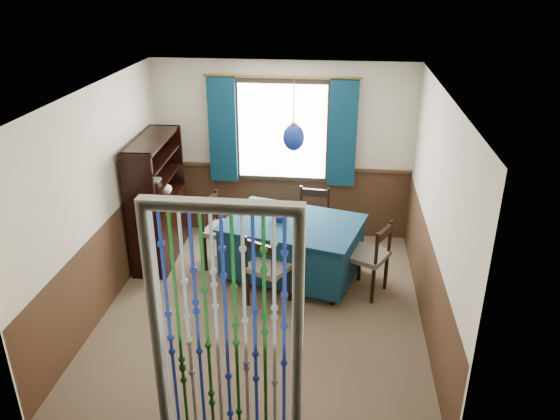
# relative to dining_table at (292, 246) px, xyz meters

# --- Properties ---
(floor) EXTENTS (4.00, 4.00, 0.00)m
(floor) POSITION_rel_dining_table_xyz_m (-0.26, -0.72, -0.45)
(floor) COLOR brown
(floor) RESTS_ON ground
(ceiling) EXTENTS (4.00, 4.00, 0.00)m
(ceiling) POSITION_rel_dining_table_xyz_m (-0.26, -0.72, 2.05)
(ceiling) COLOR silver
(ceiling) RESTS_ON ground
(wall_back) EXTENTS (3.60, 0.00, 3.60)m
(wall_back) POSITION_rel_dining_table_xyz_m (-0.26, 1.28, 0.80)
(wall_back) COLOR beige
(wall_back) RESTS_ON ground
(wall_front) EXTENTS (3.60, 0.00, 3.60)m
(wall_front) POSITION_rel_dining_table_xyz_m (-0.26, -2.72, 0.80)
(wall_front) COLOR beige
(wall_front) RESTS_ON ground
(wall_left) EXTENTS (0.00, 4.00, 4.00)m
(wall_left) POSITION_rel_dining_table_xyz_m (-2.06, -0.72, 0.80)
(wall_left) COLOR beige
(wall_left) RESTS_ON ground
(wall_right) EXTENTS (0.00, 4.00, 4.00)m
(wall_right) POSITION_rel_dining_table_xyz_m (1.54, -0.72, 0.80)
(wall_right) COLOR beige
(wall_right) RESTS_ON ground
(wainscot_back) EXTENTS (3.60, 0.00, 3.60)m
(wainscot_back) POSITION_rel_dining_table_xyz_m (-0.26, 1.27, 0.05)
(wainscot_back) COLOR #3E2617
(wainscot_back) RESTS_ON ground
(wainscot_front) EXTENTS (3.60, 0.00, 3.60)m
(wainscot_front) POSITION_rel_dining_table_xyz_m (-0.26, -2.70, 0.05)
(wainscot_front) COLOR #3E2617
(wainscot_front) RESTS_ON ground
(wainscot_left) EXTENTS (0.00, 4.00, 4.00)m
(wainscot_left) POSITION_rel_dining_table_xyz_m (-2.05, -0.72, 0.05)
(wainscot_left) COLOR #3E2617
(wainscot_left) RESTS_ON ground
(wainscot_right) EXTENTS (0.00, 4.00, 4.00)m
(wainscot_right) POSITION_rel_dining_table_xyz_m (1.52, -0.72, 0.05)
(wainscot_right) COLOR #3E2617
(wainscot_right) RESTS_ON ground
(window) EXTENTS (1.32, 0.12, 1.42)m
(window) POSITION_rel_dining_table_xyz_m (-0.26, 1.23, 1.10)
(window) COLOR black
(window) RESTS_ON wall_back
(doorway) EXTENTS (1.16, 0.12, 2.18)m
(doorway) POSITION_rel_dining_table_xyz_m (-0.26, -2.66, 0.60)
(doorway) COLOR silver
(doorway) RESTS_ON ground
(dining_table) EXTENTS (1.85, 1.50, 0.78)m
(dining_table) POSITION_rel_dining_table_xyz_m (0.00, 0.00, 0.00)
(dining_table) COLOR #0C293D
(dining_table) RESTS_ON floor
(chair_near) EXTENTS (0.59, 0.58, 0.90)m
(chair_near) POSITION_rel_dining_table_xyz_m (-0.23, -0.63, 0.03)
(chair_near) COLOR black
(chair_near) RESTS_ON floor
(chair_far) EXTENTS (0.49, 0.48, 0.91)m
(chair_far) POSITION_rel_dining_table_xyz_m (0.20, 0.68, 0.04)
(chair_far) COLOR black
(chair_far) RESTS_ON floor
(chair_left) EXTENTS (0.56, 0.58, 0.97)m
(chair_left) POSITION_rel_dining_table_xyz_m (-0.93, 0.20, 0.07)
(chair_left) COLOR black
(chair_left) RESTS_ON floor
(chair_right) EXTENTS (0.59, 0.60, 0.92)m
(chair_right) POSITION_rel_dining_table_xyz_m (0.94, -0.24, 0.04)
(chair_right) COLOR black
(chair_right) RESTS_ON floor
(sideboard) EXTENTS (0.49, 1.28, 1.66)m
(sideboard) POSITION_rel_dining_table_xyz_m (-1.82, 0.37, 0.13)
(sideboard) COLOR black
(sideboard) RESTS_ON floor
(pendant_lamp) EXTENTS (0.25, 0.25, 0.81)m
(pendant_lamp) POSITION_rel_dining_table_xyz_m (0.00, 0.00, 1.39)
(pendant_lamp) COLOR olive
(pendant_lamp) RESTS_ON ceiling
(vase_table) EXTENTS (0.18, 0.18, 0.19)m
(vase_table) POSITION_rel_dining_table_xyz_m (-0.17, 0.04, 0.42)
(vase_table) COLOR navy
(vase_table) RESTS_ON dining_table
(bowl_shelf) EXTENTS (0.22, 0.22, 0.05)m
(bowl_shelf) POSITION_rel_dining_table_xyz_m (-1.76, 0.20, 0.71)
(bowl_shelf) COLOR beige
(bowl_shelf) RESTS_ON sideboard
(vase_sideboard) EXTENTS (0.25, 0.25, 0.20)m
(vase_sideboard) POSITION_rel_dining_table_xyz_m (-1.76, 0.58, 0.48)
(vase_sideboard) COLOR beige
(vase_sideboard) RESTS_ON sideboard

